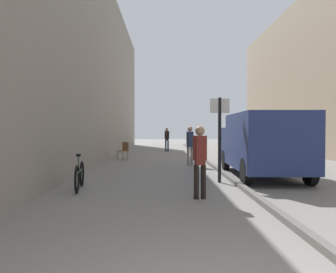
{
  "coord_description": "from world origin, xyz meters",
  "views": [
    {
      "loc": [
        -0.57,
        -2.3,
        1.63
      ],
      "look_at": [
        -0.35,
        13.65,
        1.28
      ],
      "focal_mm": 34.99,
      "sensor_mm": 36.0,
      "label": 1
    }
  ],
  "objects": [
    {
      "name": "bicycle_leaning",
      "position": [
        -2.83,
        6.53,
        0.38
      ],
      "size": [
        0.29,
        1.76,
        0.98
      ],
      "rotation": [
        0.0,
        0.0,
        0.13
      ],
      "color": "black",
      "rests_on": "ground_plane"
    },
    {
      "name": "kerb_strip",
      "position": [
        1.58,
        12.0,
        0.06
      ],
      "size": [
        0.16,
        40.0,
        0.12
      ],
      "primitive_type": "cube",
      "color": "#615F5B",
      "rests_on": "ground_plane"
    },
    {
      "name": "delivery_van",
      "position": [
        2.82,
        8.92,
        1.17
      ],
      "size": [
        2.21,
        5.3,
        2.15
      ],
      "rotation": [
        0.0,
        0.0,
        -0.03
      ],
      "color": "navy",
      "rests_on": "ground_plane"
    },
    {
      "name": "ground_plane",
      "position": [
        0.0,
        12.0,
        0.0
      ],
      "size": [
        80.0,
        80.0,
        0.0
      ],
      "primitive_type": "plane",
      "color": "gray"
    },
    {
      "name": "pedestrian_mid_block",
      "position": [
        0.62,
        12.32,
        1.02
      ],
      "size": [
        0.33,
        0.27,
        1.76
      ],
      "rotation": [
        0.0,
        0.0,
        0.39
      ],
      "color": "gray",
      "rests_on": "ground_plane"
    },
    {
      "name": "pedestrian_far_crossing",
      "position": [
        0.28,
        5.32,
        0.98
      ],
      "size": [
        0.34,
        0.22,
        1.71
      ],
      "rotation": [
        0.0,
        0.0,
        0.14
      ],
      "color": "black",
      "rests_on": "ground_plane"
    },
    {
      "name": "pedestrian_main_foreground",
      "position": [
        -0.32,
        21.59,
        1.0
      ],
      "size": [
        0.34,
        0.22,
        1.73
      ],
      "rotation": [
        0.0,
        0.0,
        -0.13
      ],
      "color": "#2D3851",
      "rests_on": "ground_plane"
    },
    {
      "name": "cafe_chair_near_window",
      "position": [
        -2.7,
        15.34,
        0.55
      ],
      "size": [
        0.62,
        0.62,
        0.94
      ],
      "rotation": [
        0.0,
        0.0,
        2.47
      ],
      "color": "brown",
      "rests_on": "ground_plane"
    },
    {
      "name": "street_sign_post",
      "position": [
        1.15,
        7.68,
        1.55
      ],
      "size": [
        0.6,
        0.1,
        2.6
      ],
      "rotation": [
        0.0,
        0.0,
        3.19
      ],
      "color": "black",
      "rests_on": "ground_plane"
    },
    {
      "name": "building_facade_left",
      "position": [
        -5.06,
        12.0,
        4.97
      ],
      "size": [
        2.91,
        40.0,
        9.94
      ],
      "primitive_type": "cube",
      "color": "gray",
      "rests_on": "ground_plane"
    }
  ]
}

